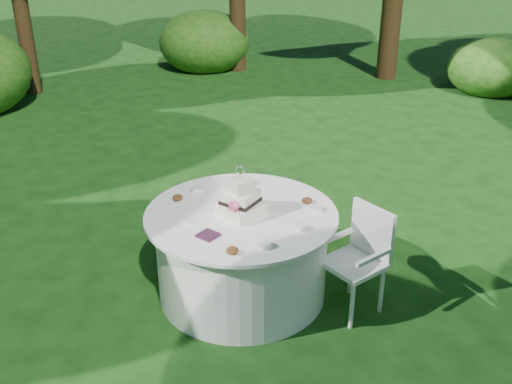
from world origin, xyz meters
TOP-DOWN VIEW (x-y plane):
  - ground at (0.00, 0.00)m, footprint 80.00×80.00m
  - napkins at (0.04, -0.44)m, footprint 0.14×0.14m
  - feather_plume at (-0.29, -0.40)m, footprint 0.48×0.07m
  - table at (0.00, 0.00)m, footprint 1.56×1.56m
  - cake at (0.01, -0.02)m, footprint 0.34×0.35m
  - chair at (0.87, 0.43)m, footprint 0.51×0.51m
  - votives at (0.12, 0.14)m, footprint 1.18×0.87m
  - petal_cups at (0.03, -0.07)m, footprint 0.99×1.08m

SIDE VIEW (x-z plane):
  - ground at x=0.00m, z-range 0.00..0.00m
  - table at x=0.00m, z-range 0.00..0.77m
  - chair at x=0.87m, z-range 0.07..0.96m
  - feather_plume at x=-0.29m, z-range 0.77..0.78m
  - napkins at x=0.04m, z-range 0.77..0.79m
  - votives at x=0.12m, z-range 0.77..0.81m
  - petal_cups at x=0.03m, z-range 0.77..0.82m
  - cake at x=0.01m, z-range 0.67..1.10m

